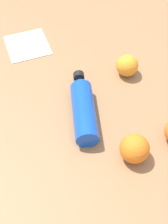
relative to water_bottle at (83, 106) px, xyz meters
The scene contains 5 objects.
ground_plane 0.05m from the water_bottle, 77.32° to the left, with size 2.40×2.40×0.00m, color olive.
water_bottle is the anchor object (origin of this frame).
orange_1 0.23m from the water_bottle, 114.77° to the left, with size 0.07×0.07×0.07m, color orange.
orange_2 0.21m from the water_bottle, 17.46° to the left, with size 0.08×0.08×0.08m, color orange.
folded_napkin 0.38m from the water_bottle, behind, with size 0.16×0.15×0.01m, color white.
Camera 1 is at (0.53, -0.28, 0.76)m, focal length 50.13 mm.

